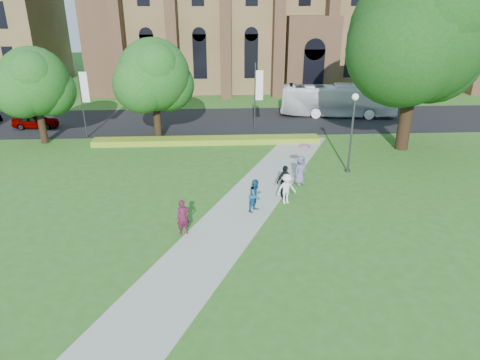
{
  "coord_description": "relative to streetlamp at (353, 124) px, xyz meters",
  "views": [
    {
      "loc": [
        -1.16,
        -19.63,
        10.59
      ],
      "look_at": [
        0.02,
        1.66,
        1.6
      ],
      "focal_mm": 32.0,
      "sensor_mm": 36.0,
      "label": 1
    }
  ],
  "objects": [
    {
      "name": "ground",
      "position": [
        -7.5,
        -6.5,
        -3.3
      ],
      "size": [
        160.0,
        160.0,
        0.0
      ],
      "primitive_type": "plane",
      "color": "#2F631D",
      "rests_on": "ground"
    },
    {
      "name": "road",
      "position": [
        -7.5,
        13.5,
        -3.29
      ],
      "size": [
        160.0,
        10.0,
        0.02
      ],
      "primitive_type": "cube",
      "color": "black",
      "rests_on": "ground"
    },
    {
      "name": "footpath",
      "position": [
        -7.5,
        -5.5,
        -3.28
      ],
      "size": [
        15.58,
        28.54,
        0.04
      ],
      "primitive_type": "cube",
      "rotation": [
        0.0,
        0.0,
        -0.44
      ],
      "color": "#B2B2A8",
      "rests_on": "ground"
    },
    {
      "name": "flower_hedge",
      "position": [
        -9.5,
        6.7,
        -3.07
      ],
      "size": [
        18.0,
        1.4,
        0.45
      ],
      "primitive_type": "cube",
      "color": "#AFB824",
      "rests_on": "ground"
    },
    {
      "name": "streetlamp",
      "position": [
        0.0,
        0.0,
        0.0
      ],
      "size": [
        0.44,
        0.44,
        5.24
      ],
      "color": "#38383D",
      "rests_on": "ground"
    },
    {
      "name": "large_tree",
      "position": [
        5.5,
        4.5,
        5.07
      ],
      "size": [
        9.6,
        9.6,
        13.2
      ],
      "color": "#332114",
      "rests_on": "ground"
    },
    {
      "name": "street_tree_0",
      "position": [
        -22.5,
        7.5,
        1.58
      ],
      "size": [
        5.2,
        5.2,
        7.5
      ],
      "color": "#332114",
      "rests_on": "ground"
    },
    {
      "name": "street_tree_1",
      "position": [
        -13.5,
        8.0,
        1.93
      ],
      "size": [
        5.6,
        5.6,
        8.05
      ],
      "color": "#332114",
      "rests_on": "ground"
    },
    {
      "name": "banner_pole_0",
      "position": [
        -5.39,
        8.7,
        0.09
      ],
      "size": [
        0.7,
        0.1,
        6.0
      ],
      "color": "#38383D",
      "rests_on": "ground"
    },
    {
      "name": "banner_pole_1",
      "position": [
        -19.39,
        8.7,
        0.09
      ],
      "size": [
        0.7,
        0.1,
        6.0
      ],
      "color": "#38383D",
      "rests_on": "ground"
    },
    {
      "name": "tour_coach",
      "position": [
        3.17,
        14.74,
        -1.73
      ],
      "size": [
        11.33,
        4.07,
        3.09
      ],
      "primitive_type": "imported",
      "rotation": [
        0.0,
        0.0,
        1.44
      ],
      "color": "silver",
      "rests_on": "road"
    },
    {
      "name": "car_0",
      "position": [
        -24.83,
        11.95,
        -2.62
      ],
      "size": [
        3.93,
        1.71,
        1.32
      ],
      "primitive_type": "imported",
      "rotation": [
        0.0,
        0.0,
        1.53
      ],
      "color": "gray",
      "rests_on": "road"
    },
    {
      "name": "pedestrian_0",
      "position": [
        -10.39,
        -7.73,
        -2.37
      ],
      "size": [
        0.75,
        0.61,
        1.77
      ],
      "primitive_type": "imported",
      "rotation": [
        0.0,
        0.0,
        0.32
      ],
      "color": "#52122E",
      "rests_on": "footpath"
    },
    {
      "name": "pedestrian_1",
      "position": [
        -6.67,
        -5.47,
        -2.34
      ],
      "size": [
        1.1,
        1.12,
        1.82
      ],
      "primitive_type": "imported",
      "rotation": [
        0.0,
        0.0,
        0.84
      ],
      "color": "navy",
      "rests_on": "footpath"
    },
    {
      "name": "pedestrian_2",
      "position": [
        -4.88,
        -4.62,
        -2.38
      ],
      "size": [
        1.27,
        0.96,
        1.75
      ],
      "primitive_type": "imported",
      "rotation": [
        0.0,
        0.0,
        0.31
      ],
      "color": "white",
      "rests_on": "footpath"
    },
    {
      "name": "pedestrian_3",
      "position": [
        -4.87,
        -3.73,
        -2.3
      ],
      "size": [
        1.19,
        1.0,
        1.91
      ],
      "primitive_type": "imported",
      "rotation": [
        0.0,
        0.0,
        0.57
      ],
      "color": "black",
      "rests_on": "footpath"
    },
    {
      "name": "pedestrian_4",
      "position": [
        -3.6,
        -1.93,
        -2.35
      ],
      "size": [
        1.06,
        0.98,
        1.82
      ],
      "primitive_type": "imported",
      "rotation": [
        0.0,
        0.0,
        0.61
      ],
      "color": "slate",
      "rests_on": "footpath"
    },
    {
      "name": "parasol",
      "position": [
        -3.42,
        -1.83,
        -1.11
      ],
      "size": [
        0.86,
        0.86,
        0.66
      ],
      "primitive_type": "imported",
      "rotation": [
        0.0,
        0.0,
        0.16
      ],
      "color": "#E9A5BE",
      "rests_on": "pedestrian_4"
    }
  ]
}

